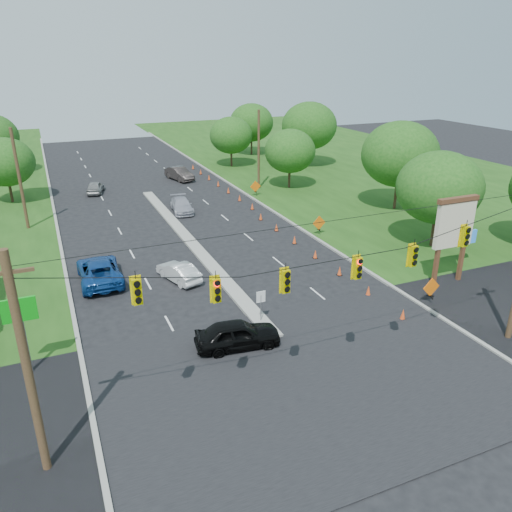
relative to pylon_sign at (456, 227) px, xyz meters
name	(u,v)px	position (x,y,z in m)	size (l,w,h in m)	color
ground	(310,379)	(-14.31, -6.20, -4.00)	(160.00, 160.00, 0.00)	black
grass_right	(468,205)	(15.69, 13.80, -4.00)	(40.00, 160.00, 0.06)	#1E4714
cross_street	(310,379)	(-14.31, -6.20, -4.00)	(160.00, 14.00, 0.02)	black
curb_left	(57,225)	(-24.41, 23.80, -4.00)	(0.25, 110.00, 0.16)	gray
curb_right	(257,202)	(-4.21, 23.80, -4.00)	(0.25, 110.00, 0.16)	gray
median	(189,241)	(-14.31, 14.80, -4.00)	(1.00, 34.00, 0.18)	gray
median_sign	(261,300)	(-14.31, -0.20, -2.54)	(0.55, 0.06, 2.05)	gray
signal_span	(325,296)	(-14.37, -7.20, 0.97)	(25.60, 0.32, 9.00)	#422D1C
utility_pole_far_left	(20,180)	(-26.81, 23.80, 0.50)	(0.28, 0.28, 9.00)	#422D1C
utility_pole_far_right	(259,150)	(-1.81, 28.80, 0.50)	(0.28, 0.28, 9.00)	#422D1C
pylon_sign	(456,227)	(0.00, 0.00, 0.00)	(5.90, 2.30, 6.12)	#59331E
cone_0	(403,314)	(-6.39, -3.20, -3.65)	(0.32, 0.32, 0.70)	#E64C1C
cone_1	(368,291)	(-6.39, 0.30, -3.65)	(0.32, 0.32, 0.70)	#E64C1C
cone_2	(340,271)	(-6.39, 3.80, -3.65)	(0.32, 0.32, 0.70)	#E64C1C
cone_3	(315,254)	(-6.39, 7.30, -3.65)	(0.32, 0.32, 0.70)	#E64C1C
cone_4	(295,240)	(-6.39, 10.80, -3.65)	(0.32, 0.32, 0.70)	#E64C1C
cone_5	(276,227)	(-6.39, 14.30, -3.65)	(0.32, 0.32, 0.70)	#E64C1C
cone_6	(261,216)	(-6.39, 17.80, -3.65)	(0.32, 0.32, 0.70)	#E64C1C
cone_7	(252,206)	(-5.79, 21.30, -3.65)	(0.32, 0.32, 0.70)	#E64C1C
cone_8	(240,198)	(-5.79, 24.80, -3.65)	(0.32, 0.32, 0.70)	#E64C1C
cone_9	(228,190)	(-5.79, 28.30, -3.65)	(0.32, 0.32, 0.70)	#E64C1C
cone_10	(218,183)	(-5.79, 31.80, -3.65)	(0.32, 0.32, 0.70)	#E64C1C
cone_11	(209,177)	(-5.79, 35.30, -3.65)	(0.32, 0.32, 0.70)	#E64C1C
cone_12	(201,172)	(-5.79, 38.80, -3.65)	(0.32, 0.32, 0.70)	#E64C1C
cone_13	(193,167)	(-5.79, 42.30, -3.65)	(0.32, 0.32, 0.70)	#E64C1C
work_sign_0	(431,288)	(-3.51, -2.20, -2.91)	(1.27, 0.58, 1.37)	black
work_sign_1	(319,223)	(-3.51, 11.80, -2.91)	(1.27, 0.58, 1.37)	black
work_sign_2	(255,187)	(-3.51, 25.80, -2.91)	(1.27, 0.58, 1.37)	black
tree_5	(5,162)	(-28.31, 33.80, 0.34)	(5.88, 5.88, 6.86)	black
tree_7	(439,188)	(3.69, 5.80, 0.96)	(6.72, 6.72, 7.84)	black
tree_8	(400,154)	(7.69, 15.80, 1.58)	(7.56, 7.56, 8.82)	black
tree_9	(290,151)	(1.69, 27.80, 0.34)	(5.88, 5.88, 6.86)	black
tree_10	(309,126)	(9.69, 37.80, 1.58)	(7.56, 7.56, 8.82)	black
tree_11	(251,123)	(5.69, 48.80, 0.96)	(6.72, 6.72, 7.84)	black
tree_12	(231,135)	(-0.31, 41.80, 0.34)	(5.88, 5.88, 6.86)	black
black_sedan	(238,334)	(-16.51, -2.10, -3.22)	(1.84, 4.58, 1.56)	black
white_sedan	(179,272)	(-17.18, 7.51, -3.35)	(1.38, 3.96, 1.30)	silver
blue_pickup	(99,271)	(-22.26, 9.50, -3.18)	(2.73, 5.92, 1.65)	navy
silver_car_far	(182,205)	(-12.60, 23.37, -3.33)	(1.88, 4.63, 1.34)	#A3A2AF
silver_car_oncoming	(95,187)	(-19.67, 34.35, -3.32)	(1.62, 4.02, 1.37)	gray
dark_car_receding	(179,174)	(-9.19, 36.82, -3.20)	(1.70, 4.87, 1.61)	#2E2827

